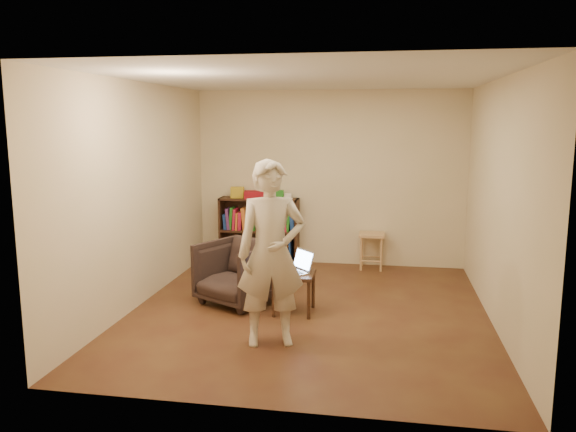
% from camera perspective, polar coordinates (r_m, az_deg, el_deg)
% --- Properties ---
extents(floor, '(4.50, 4.50, 0.00)m').
position_cam_1_polar(floor, '(6.51, 2.10, -9.65)').
color(floor, '#431E15').
rests_on(floor, ground).
extents(ceiling, '(4.50, 4.50, 0.00)m').
position_cam_1_polar(ceiling, '(6.16, 2.25, 13.82)').
color(ceiling, silver).
rests_on(ceiling, wall_back).
extents(wall_back, '(4.00, 0.00, 4.00)m').
position_cam_1_polar(wall_back, '(8.42, 4.23, 3.82)').
color(wall_back, beige).
rests_on(wall_back, floor).
extents(wall_left, '(0.00, 4.50, 4.50)m').
position_cam_1_polar(wall_left, '(6.76, -14.88, 2.10)').
color(wall_left, beige).
rests_on(wall_left, floor).
extents(wall_right, '(0.00, 4.50, 4.50)m').
position_cam_1_polar(wall_right, '(6.26, 20.63, 1.22)').
color(wall_right, beige).
rests_on(wall_right, floor).
extents(bookshelf, '(1.20, 0.30, 1.00)m').
position_cam_1_polar(bookshelf, '(8.57, -2.93, -1.89)').
color(bookshelf, black).
rests_on(bookshelf, floor).
extents(box_yellow, '(0.22, 0.17, 0.16)m').
position_cam_1_polar(box_yellow, '(8.55, -5.16, 2.41)').
color(box_yellow, gold).
rests_on(box_yellow, bookshelf).
extents(red_cloth, '(0.36, 0.29, 0.11)m').
position_cam_1_polar(red_cloth, '(8.45, -3.35, 2.17)').
color(red_cloth, maroon).
rests_on(red_cloth, bookshelf).
extents(box_green, '(0.14, 0.14, 0.12)m').
position_cam_1_polar(box_green, '(8.41, -0.87, 2.20)').
color(box_green, '#22741F').
rests_on(box_green, bookshelf).
extents(box_white, '(0.12, 0.12, 0.08)m').
position_cam_1_polar(box_white, '(8.38, -0.03, 2.03)').
color(box_white, white).
rests_on(box_white, bookshelf).
extents(stool, '(0.37, 0.37, 0.53)m').
position_cam_1_polar(stool, '(8.30, 8.50, -2.44)').
color(stool, '#A88A51').
rests_on(stool, floor).
extents(armchair, '(1.09, 1.10, 0.74)m').
position_cam_1_polar(armchair, '(6.72, -5.09, -5.73)').
color(armchair, '#2D221E').
rests_on(armchair, floor).
extents(side_table, '(0.45, 0.45, 0.46)m').
position_cam_1_polar(side_table, '(6.36, 0.60, -6.47)').
color(side_table, black).
rests_on(side_table, floor).
extents(laptop, '(0.46, 0.46, 0.25)m').
position_cam_1_polar(laptop, '(6.36, 0.88, -5.21)').
color(laptop, silver).
rests_on(laptop, side_table).
extents(person, '(0.75, 0.60, 1.80)m').
position_cam_1_polar(person, '(5.37, -1.71, -3.84)').
color(person, beige).
rests_on(person, floor).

